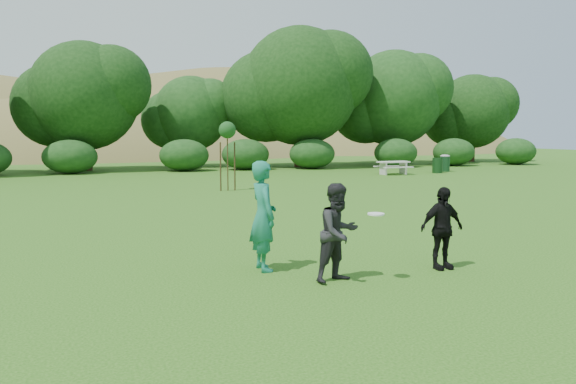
% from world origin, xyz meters
% --- Properties ---
extents(ground, '(120.00, 120.00, 0.00)m').
position_xyz_m(ground, '(0.00, 0.00, 0.00)').
color(ground, '#19470C').
rests_on(ground, ground).
extents(player_teal, '(0.47, 0.71, 1.92)m').
position_xyz_m(player_teal, '(-1.29, 0.72, 0.96)').
color(player_teal, '#197057').
rests_on(player_teal, ground).
extents(player_grey, '(0.92, 0.81, 1.60)m').
position_xyz_m(player_grey, '(-0.38, -0.42, 0.80)').
color(player_grey, black).
rests_on(player_grey, ground).
extents(player_black, '(0.87, 0.38, 1.46)m').
position_xyz_m(player_black, '(1.68, -0.28, 0.73)').
color(player_black, black).
rests_on(player_black, ground).
extents(trash_can_near, '(0.60, 0.60, 0.90)m').
position_xyz_m(trash_can_near, '(15.54, 19.69, 0.45)').
color(trash_can_near, black).
rests_on(trash_can_near, ground).
extents(frisbee, '(0.27, 0.27, 0.03)m').
position_xyz_m(frisbee, '(0.15, -0.67, 1.11)').
color(frisbee, white).
rests_on(frisbee, ground).
extents(sapling, '(0.70, 0.70, 2.85)m').
position_xyz_m(sapling, '(1.39, 14.07, 2.42)').
color(sapling, '#3B2A17').
rests_on(sapling, ground).
extents(picnic_table, '(1.80, 1.48, 0.76)m').
position_xyz_m(picnic_table, '(12.47, 19.55, 0.52)').
color(picnic_table, beige).
rests_on(picnic_table, ground).
extents(trash_can_lidded, '(0.60, 0.60, 1.05)m').
position_xyz_m(trash_can_lidded, '(16.70, 20.58, 0.54)').
color(trash_can_lidded, '#153A1D').
rests_on(trash_can_lidded, ground).
extents(hillside, '(150.00, 72.00, 52.00)m').
position_xyz_m(hillside, '(-0.56, 68.45, -11.97)').
color(hillside, olive).
rests_on(hillside, ground).
extents(tree_row, '(53.92, 10.38, 9.62)m').
position_xyz_m(tree_row, '(3.23, 28.68, 4.87)').
color(tree_row, '#3A2616').
rests_on(tree_row, ground).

